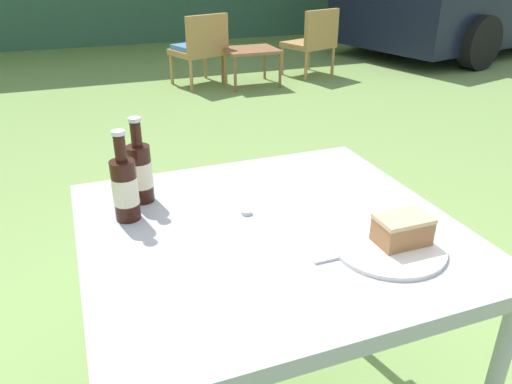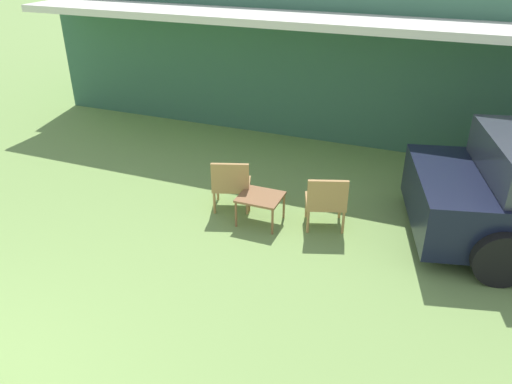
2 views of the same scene
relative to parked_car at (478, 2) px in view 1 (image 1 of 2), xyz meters
The scene contains 10 objects.
parked_car is the anchor object (origin of this frame).
wicker_chair_cushioned 4.50m from the parked_car, 169.80° to the right, with size 0.62×0.59×0.75m.
wicker_chair_plain 3.20m from the parked_car, 165.21° to the right, with size 0.63×0.59×0.75m.
garden_side_table 4.05m from the parked_car, 165.81° to the right, with size 0.56×0.50×0.39m.
patio_table 7.45m from the parked_car, 136.30° to the right, with size 0.91×0.85×0.73m.
cake_on_plate 7.42m from the parked_car, 134.02° to the right, with size 0.26×0.26×0.08m.
cola_bottle_near 7.48m from the parked_car, 139.16° to the right, with size 0.06×0.06×0.23m.
cola_bottle_far 7.57m from the parked_car, 138.90° to the right, with size 0.06×0.06×0.23m.
fork 7.49m from the parked_car, 134.62° to the right, with size 0.19×0.01×0.01m.
loose_bottle_cap 7.41m from the parked_car, 136.94° to the right, with size 0.03×0.03×0.01m.
Camera 1 is at (-0.41, -0.99, 1.35)m, focal length 35.00 mm.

